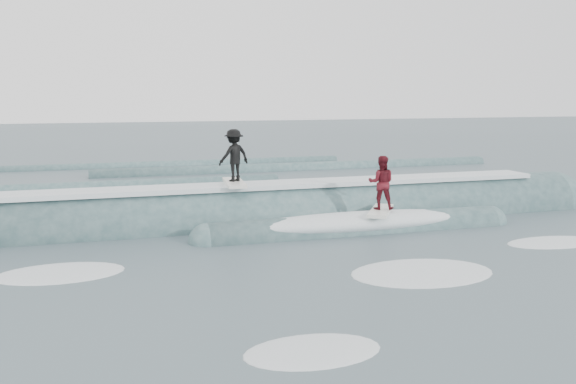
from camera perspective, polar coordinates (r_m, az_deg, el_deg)
name	(u,v)px	position (r m, az deg, el deg)	size (l,w,h in m)	color
ground	(337,259)	(15.91, 4.35, -5.97)	(160.00, 160.00, 0.00)	#394C53
breaking_wave	(288,222)	(20.24, -0.01, -2.65)	(23.28, 3.97, 2.38)	#325054
surfer_black	(234,158)	(19.77, -4.82, 3.03)	(1.18, 2.05, 1.70)	white
surfer_red	(381,186)	(19.11, 8.29, 0.51)	(1.55, 1.98, 1.69)	white
whitewater	(332,274)	(14.66, 3.90, -7.25)	(15.49, 7.66, 0.10)	white
far_swells	(186,175)	(32.52, -9.04, 1.51)	(35.70, 8.65, 0.80)	#325054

